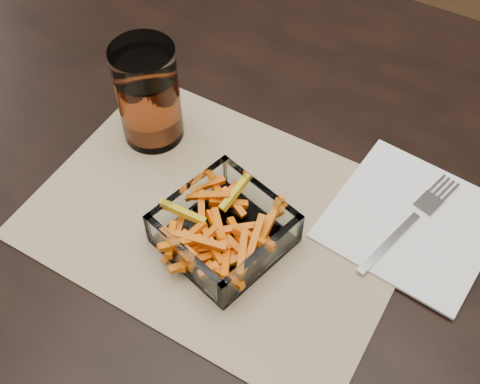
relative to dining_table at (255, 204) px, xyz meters
name	(u,v)px	position (x,y,z in m)	size (l,w,h in m)	color
dining_table	(255,204)	(0.00, 0.00, 0.00)	(1.60, 0.90, 0.75)	black
placemat	(221,217)	(0.00, -0.09, 0.09)	(0.45, 0.33, 0.00)	tan
glass_bowl	(224,231)	(0.02, -0.12, 0.11)	(0.16, 0.16, 0.05)	white
tumbler	(149,97)	(-0.15, -0.02, 0.16)	(0.08, 0.08, 0.14)	white
napkin	(412,221)	(0.21, 0.01, 0.09)	(0.19, 0.19, 0.00)	white
fork	(412,220)	(0.21, 0.01, 0.10)	(0.07, 0.19, 0.00)	silver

